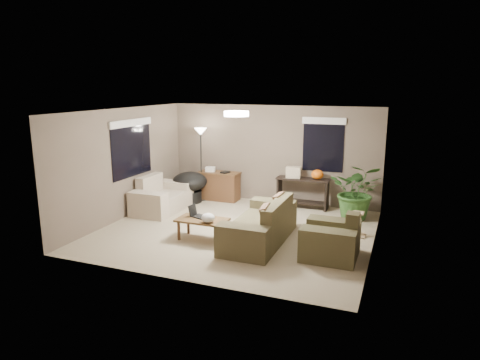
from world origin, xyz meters
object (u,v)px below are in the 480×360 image
at_px(houseplant, 357,197).
at_px(cat_scratching_post, 358,226).
at_px(loveseat, 161,198).
at_px(desk, 219,186).
at_px(papasan_chair, 190,185).
at_px(coffee_table, 202,222).
at_px(console_table, 303,191).
at_px(armchair, 331,241).
at_px(floor_lamp, 201,140).
at_px(main_sofa, 262,227).

distance_m(houseplant, cat_scratching_post, 1.21).
height_order(loveseat, cat_scratching_post, loveseat).
distance_m(desk, papasan_chair, 0.79).
relative_size(desk, papasan_chair, 1.12).
xyz_separation_m(loveseat, coffee_table, (1.82, -1.44, 0.06)).
xyz_separation_m(loveseat, papasan_chair, (0.30, 0.94, 0.17)).
bearing_deg(coffee_table, console_table, 65.42).
distance_m(armchair, cat_scratching_post, 1.32).
relative_size(console_table, papasan_chair, 1.32).
bearing_deg(houseplant, floor_lamp, 177.06).
relative_size(coffee_table, desk, 0.91).
bearing_deg(floor_lamp, desk, 22.05).
bearing_deg(floor_lamp, armchair, -34.37).
xyz_separation_m(loveseat, armchair, (4.35, -1.40, 0.00)).
relative_size(main_sofa, desk, 2.00).
xyz_separation_m(desk, houseplant, (3.60, -0.38, 0.13)).
distance_m(console_table, cat_scratching_post, 2.21).
bearing_deg(loveseat, cat_scratching_post, -1.51).
bearing_deg(armchair, houseplant, 86.14).
xyz_separation_m(main_sofa, desk, (-2.04, 2.55, 0.08)).
distance_m(main_sofa, console_table, 2.62).
height_order(papasan_chair, cat_scratching_post, papasan_chair).
distance_m(main_sofa, coffee_table, 1.17).
relative_size(desk, cat_scratching_post, 2.20).
distance_m(loveseat, cat_scratching_post, 4.67).
distance_m(armchair, desk, 4.44).
height_order(armchair, desk, armchair).
relative_size(console_table, cat_scratching_post, 2.60).
bearing_deg(coffee_table, desk, 107.61).
relative_size(main_sofa, cat_scratching_post, 4.40).
xyz_separation_m(coffee_table, console_table, (1.33, 2.92, 0.08)).
bearing_deg(armchair, coffee_table, -179.06).
xyz_separation_m(main_sofa, loveseat, (-2.95, 1.13, 0.00)).
xyz_separation_m(armchair, desk, (-3.43, 2.82, 0.08)).
relative_size(coffee_table, papasan_chair, 1.02).
height_order(papasan_chair, houseplant, houseplant).
height_order(console_table, papasan_chair, papasan_chair).
bearing_deg(cat_scratching_post, papasan_chair, 166.38).
bearing_deg(cat_scratching_post, main_sofa, -149.57).
height_order(main_sofa, armchair, same).
bearing_deg(console_table, floor_lamp, -175.03).
xyz_separation_m(papasan_chair, cat_scratching_post, (4.37, -1.06, -0.25)).
distance_m(main_sofa, houseplant, 2.68).
relative_size(main_sofa, loveseat, 1.38).
bearing_deg(console_table, coffee_table, -114.58).
relative_size(papasan_chair, houseplant, 0.76).
height_order(desk, papasan_chair, papasan_chair).
xyz_separation_m(coffee_table, papasan_chair, (-1.52, 2.38, 0.11)).
xyz_separation_m(main_sofa, floor_lamp, (-2.47, 2.37, 1.30)).
distance_m(coffee_table, houseplant, 3.66).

